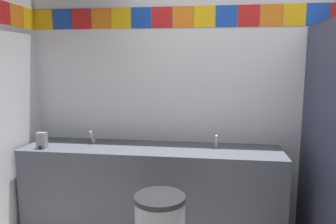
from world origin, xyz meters
The scene contains 5 objects.
wall_back centered at (0.00, 1.45, 1.30)m, with size 4.54×0.09×2.59m.
vanity_counter centered at (-0.93, 1.12, 0.43)m, with size 2.57×0.58×0.84m.
faucet_left centered at (-1.58, 1.21, 0.90)m, with size 0.04×0.10×0.14m.
faucet_right centered at (-0.29, 1.21, 0.90)m, with size 0.04×0.10×0.14m.
soap_dispenser centered at (-2.00, 0.95, 0.92)m, with size 0.09×0.09×0.16m.
Camera 1 is at (-0.34, -1.92, 1.68)m, focal length 34.11 mm.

